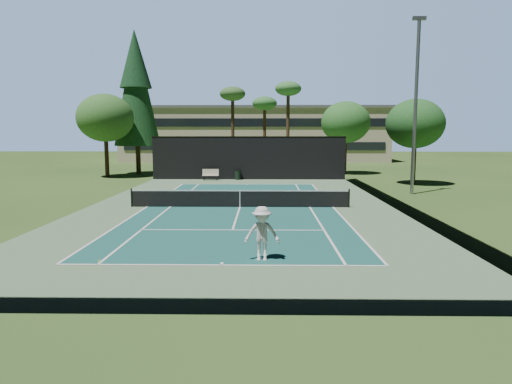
# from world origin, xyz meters

# --- Properties ---
(ground) EXTENTS (160.00, 160.00, 0.00)m
(ground) POSITION_xyz_m (0.00, 0.00, 0.00)
(ground) COLOR #31511E
(ground) RESTS_ON ground
(apron_slab) EXTENTS (18.00, 32.00, 0.01)m
(apron_slab) POSITION_xyz_m (0.00, 0.00, 0.01)
(apron_slab) COLOR #5B7B56
(apron_slab) RESTS_ON ground
(court_surface) EXTENTS (10.97, 23.77, 0.01)m
(court_surface) POSITION_xyz_m (0.00, 0.00, 0.01)
(court_surface) COLOR #1B5750
(court_surface) RESTS_ON ground
(court_lines) EXTENTS (11.07, 23.87, 0.01)m
(court_lines) POSITION_xyz_m (0.00, 0.00, 0.02)
(court_lines) COLOR white
(court_lines) RESTS_ON ground
(tennis_net) EXTENTS (12.90, 0.10, 1.10)m
(tennis_net) POSITION_xyz_m (0.00, 0.00, 0.56)
(tennis_net) COLOR black
(tennis_net) RESTS_ON ground
(fence) EXTENTS (18.04, 32.05, 4.03)m
(fence) POSITION_xyz_m (0.00, 0.06, 2.01)
(fence) COLOR black
(fence) RESTS_ON ground
(player) EXTENTS (1.22, 0.71, 1.88)m
(player) POSITION_xyz_m (1.34, -11.22, 0.94)
(player) COLOR silver
(player) RESTS_ON ground
(tennis_ball_a) EXTENTS (0.08, 0.08, 0.08)m
(tennis_ball_a) POSITION_xyz_m (-4.19, -11.55, 0.04)
(tennis_ball_a) COLOR #C2DF32
(tennis_ball_a) RESTS_ON ground
(tennis_ball_b) EXTENTS (0.06, 0.06, 0.06)m
(tennis_ball_b) POSITION_xyz_m (-1.66, 4.02, 0.03)
(tennis_ball_b) COLOR #CDDC32
(tennis_ball_b) RESTS_ON ground
(tennis_ball_c) EXTENTS (0.08, 0.08, 0.08)m
(tennis_ball_c) POSITION_xyz_m (0.27, 3.25, 0.04)
(tennis_ball_c) COLOR #D6F638
(tennis_ball_c) RESTS_ON ground
(tennis_ball_d) EXTENTS (0.06, 0.06, 0.06)m
(tennis_ball_d) POSITION_xyz_m (-4.17, 5.08, 0.03)
(tennis_ball_d) COLOR #BAD831
(tennis_ball_d) RESTS_ON ground
(park_bench) EXTENTS (1.50, 0.45, 1.02)m
(park_bench) POSITION_xyz_m (-3.51, 15.34, 0.55)
(park_bench) COLOR beige
(park_bench) RESTS_ON ground
(trash_bin) EXTENTS (0.56, 0.56, 0.95)m
(trash_bin) POSITION_xyz_m (-1.00, 15.70, 0.48)
(trash_bin) COLOR black
(trash_bin) RESTS_ON ground
(pine_tree) EXTENTS (4.80, 4.80, 15.00)m
(pine_tree) POSITION_xyz_m (-12.00, 22.00, 9.55)
(pine_tree) COLOR #402F1B
(pine_tree) RESTS_ON ground
(palm_a) EXTENTS (2.80, 2.80, 9.32)m
(palm_a) POSITION_xyz_m (-2.00, 24.00, 8.19)
(palm_a) COLOR #3F291B
(palm_a) RESTS_ON ground
(palm_b) EXTENTS (2.80, 2.80, 8.42)m
(palm_b) POSITION_xyz_m (1.50, 26.00, 7.36)
(palm_b) COLOR #462E1E
(palm_b) RESTS_ON ground
(palm_c) EXTENTS (2.80, 2.80, 9.77)m
(palm_c) POSITION_xyz_m (4.00, 23.00, 8.60)
(palm_c) COLOR #49311F
(palm_c) RESTS_ON ground
(decid_tree_a) EXTENTS (5.12, 5.12, 7.62)m
(decid_tree_a) POSITION_xyz_m (10.00, 22.00, 5.42)
(decid_tree_a) COLOR #41291C
(decid_tree_a) RESTS_ON ground
(decid_tree_b) EXTENTS (4.80, 4.80, 7.14)m
(decid_tree_b) POSITION_xyz_m (14.00, 12.00, 5.08)
(decid_tree_b) COLOR #4A311F
(decid_tree_b) RESTS_ON ground
(decid_tree_c) EXTENTS (5.44, 5.44, 8.09)m
(decid_tree_c) POSITION_xyz_m (-14.00, 18.00, 5.76)
(decid_tree_c) COLOR #41281C
(decid_tree_c) RESTS_ON ground
(campus_building) EXTENTS (40.50, 12.50, 8.30)m
(campus_building) POSITION_xyz_m (0.00, 45.98, 4.21)
(campus_building) COLOR #C0B095
(campus_building) RESTS_ON ground
(light_pole) EXTENTS (0.90, 0.25, 12.22)m
(light_pole) POSITION_xyz_m (12.00, 6.00, 6.46)
(light_pole) COLOR #95979D
(light_pole) RESTS_ON ground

